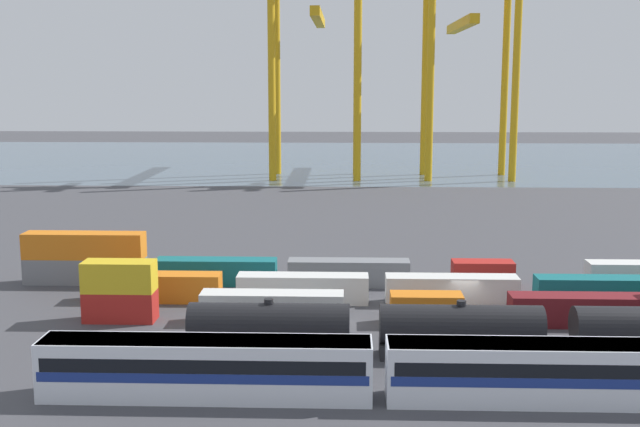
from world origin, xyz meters
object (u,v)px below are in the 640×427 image
Objects in this scene: freight_tank_row at (558,332)px; shipping_container_10 at (452,290)px; shipping_container_2 at (272,307)px; gantry_crane_central at (468,46)px; shipping_container_15 at (216,272)px; shipping_container_11 at (602,291)px; passenger_train at (379,368)px; gantry_crane_west at (316,36)px; shipping_container_16 at (349,273)px; shipping_container_3 at (426,309)px; shipping_container_18 at (618,275)px.

freight_tank_row is 4.51× the size of shipping_container_10.
shipping_container_2 is 0.27× the size of gantry_crane_central.
shipping_container_11 is at bearing -9.68° from shipping_container_15.
gantry_crane_west is (-8.70, 121.58, 27.52)m from passenger_train.
shipping_container_15 is 1.00× the size of shipping_container_16.
shipping_container_16 is at bearing 117.61° from shipping_container_3.
shipping_container_11 is 102.56m from gantry_crane_central.
shipping_container_10 is at bearing 64.72° from shipping_container_3.
shipping_container_16 is 97.33m from gantry_crane_west.
gantry_crane_west is at bearing 99.32° from shipping_container_10.
freight_tank_row is 4.51× the size of shipping_container_2.
gantry_crane_west reaches higher than freight_tank_row.
freight_tank_row reaches higher than passenger_train.
shipping_container_2 is 1.00× the size of shipping_container_16.
gantry_crane_central is (23.10, 121.65, 25.31)m from passenger_train.
freight_tank_row is at bearing -78.95° from gantry_crane_west.
shipping_container_15 and shipping_container_16 have the same top height.
shipping_container_2 is at bearing -158.70° from shipping_container_10.
passenger_train is 18.34m from shipping_container_2.
freight_tank_row reaches higher than shipping_container_15.
passenger_train is 0.80× the size of freight_tank_row.
freight_tank_row is 116.67m from gantry_crane_central.
shipping_container_2 is at bearing -117.62° from shipping_container_16.
freight_tank_row is at bearing -67.60° from shipping_container_10.
shipping_container_15 is at bearing 170.32° from shipping_container_11.
shipping_container_16 is (-1.88, 28.72, -0.84)m from passenger_train.
gantry_crane_central is (15.55, 99.15, 26.15)m from shipping_container_10.
passenger_train is 23.75m from shipping_container_10.
shipping_container_18 is 0.12× the size of gantry_crane_west.
passenger_train reaches higher than shipping_container_15.
shipping_container_10 is (-5.90, 14.31, -0.74)m from freight_tank_row.
gantry_crane_west is at bearing -179.86° from gantry_crane_central.
gantry_crane_central is at bearing 81.09° from shipping_container_10.
shipping_container_2 is 14.03m from shipping_container_16.
passenger_train is 3.61× the size of shipping_container_2.
shipping_container_11 is at bearing -91.07° from gantry_crane_central.
shipping_container_11 is at bearing -15.04° from shipping_container_16.
passenger_train is at bearing -100.75° from gantry_crane_central.
gantry_crane_central reaches higher than shipping_container_10.
shipping_container_10 is 103.71m from gantry_crane_central.
gantry_crane_west is at bearing 85.99° from shipping_container_15.
freight_tank_row reaches higher than shipping_container_2.
freight_tank_row reaches higher than shipping_container_11.
freight_tank_row is at bearing -42.49° from shipping_container_3.
shipping_container_18 is (24.77, 28.72, -0.84)m from passenger_train.
shipping_container_10 is 1.00× the size of shipping_container_11.
shipping_container_15 is at bearing -94.01° from gantry_crane_west.
freight_tank_row is 118.79m from gantry_crane_west.
shipping_container_18 is (39.98, 0.00, 0.00)m from shipping_container_15.
shipping_container_16 is at bearing 126.77° from freight_tank_row.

